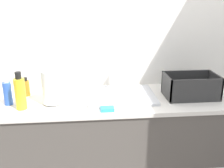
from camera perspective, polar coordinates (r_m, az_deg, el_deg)
The scene contains 9 objects.
wall_back at distance 2.17m, azimuth -2.15°, elevation 9.00°, with size 4.76×0.06×2.60m.
counter_cabinet at distance 2.19m, azimuth -1.39°, elevation -14.51°, with size 2.39×0.60×0.94m.
sink at distance 1.99m, azimuth 1.97°, elevation -2.27°, with size 0.51×0.40×0.23m.
paper_towel_roll at distance 1.87m, azimuth -12.99°, elevation -0.67°, with size 0.14×0.14×0.25m.
dish_rack at distance 2.06m, azimuth 16.73°, elevation -0.93°, with size 0.39×0.24×0.17m.
bottle_yellow at distance 1.85m, azimuth -19.36°, elevation -1.84°, with size 0.07×0.07×0.26m.
bottle_amber at distance 2.10m, azimuth -18.23°, elevation -0.76°, with size 0.06×0.06×0.14m.
bottle_blue at distance 1.96m, azimuth -21.80°, elevation -1.78°, with size 0.06×0.06×0.20m.
sponge at distance 1.76m, azimuth -1.05°, elevation -5.47°, with size 0.09×0.06×0.02m.
Camera 1 is at (-0.12, -1.53, 1.68)m, focal length 42.00 mm.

